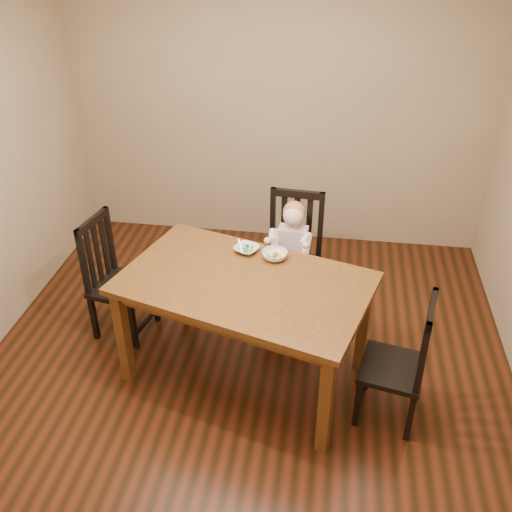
# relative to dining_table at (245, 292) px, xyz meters

# --- Properties ---
(room) EXTENTS (4.01, 4.01, 2.71)m
(room) POSITION_rel_dining_table_xyz_m (-0.01, 0.10, 0.61)
(room) COLOR #461C0E
(room) RESTS_ON ground
(dining_table) EXTENTS (1.88, 1.43, 0.83)m
(dining_table) POSITION_rel_dining_table_xyz_m (0.00, 0.00, 0.00)
(dining_table) COLOR #452510
(dining_table) RESTS_ON room
(chair_child) EXTENTS (0.49, 0.47, 1.07)m
(chair_child) POSITION_rel_dining_table_xyz_m (0.26, 0.84, -0.23)
(chair_child) COLOR black
(chair_child) RESTS_ON room
(chair_left) EXTENTS (0.49, 0.50, 1.01)m
(chair_left) POSITION_rel_dining_table_xyz_m (-1.10, 0.37, -0.25)
(chair_left) COLOR black
(chair_left) RESTS_ON room
(chair_right) EXTENTS (0.48, 0.49, 0.97)m
(chair_right) POSITION_rel_dining_table_xyz_m (1.07, -0.26, -0.27)
(chair_right) COLOR black
(chair_right) RESTS_ON room
(toddler) EXTENTS (0.34, 0.41, 0.53)m
(toddler) POSITION_rel_dining_table_xyz_m (0.26, 0.78, -0.09)
(toddler) COLOR silver
(toddler) RESTS_ON chair_child
(bowl_peas) EXTENTS (0.23, 0.23, 0.04)m
(bowl_peas) POSITION_rel_dining_table_xyz_m (-0.05, 0.37, 0.12)
(bowl_peas) COLOR silver
(bowl_peas) RESTS_ON dining_table
(bowl_veg) EXTENTS (0.19, 0.19, 0.06)m
(bowl_veg) POSITION_rel_dining_table_xyz_m (0.17, 0.31, 0.13)
(bowl_veg) COLOR silver
(bowl_veg) RESTS_ON dining_table
(fork) EXTENTS (0.06, 0.13, 0.05)m
(fork) POSITION_rel_dining_table_xyz_m (-0.09, 0.36, 0.14)
(fork) COLOR silver
(fork) RESTS_ON bowl_peas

